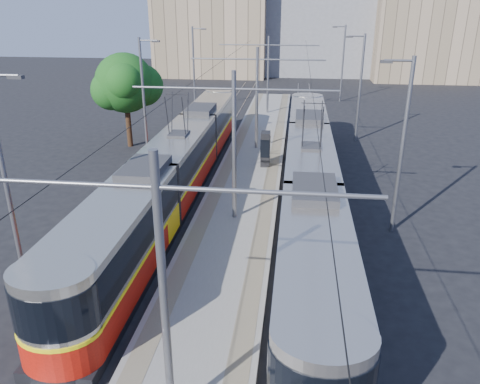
# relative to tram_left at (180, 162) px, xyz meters

# --- Properties ---
(ground) EXTENTS (160.00, 160.00, 0.00)m
(ground) POSITION_rel_tram_left_xyz_m (3.60, -11.85, -1.71)
(ground) COLOR black
(ground) RESTS_ON ground
(platform) EXTENTS (4.00, 50.00, 0.30)m
(platform) POSITION_rel_tram_left_xyz_m (3.60, 5.15, -1.56)
(platform) COLOR gray
(platform) RESTS_ON ground
(tactile_strip_left) EXTENTS (0.70, 50.00, 0.01)m
(tactile_strip_left) POSITION_rel_tram_left_xyz_m (2.15, 5.15, -1.40)
(tactile_strip_left) COLOR gray
(tactile_strip_left) RESTS_ON platform
(tactile_strip_right) EXTENTS (0.70, 50.00, 0.01)m
(tactile_strip_right) POSITION_rel_tram_left_xyz_m (5.05, 5.15, -1.40)
(tactile_strip_right) COLOR gray
(tactile_strip_right) RESTS_ON platform
(rails) EXTENTS (8.71, 70.00, 0.03)m
(rails) POSITION_rel_tram_left_xyz_m (3.60, 5.15, -1.69)
(rails) COLOR gray
(rails) RESTS_ON ground
(track_arrow) EXTENTS (1.20, 5.00, 0.01)m
(track_arrow) POSITION_rel_tram_left_xyz_m (0.00, -14.85, -1.70)
(track_arrow) COLOR silver
(track_arrow) RESTS_ON ground
(tram_left) EXTENTS (2.43, 30.56, 5.50)m
(tram_left) POSITION_rel_tram_left_xyz_m (0.00, 0.00, 0.00)
(tram_left) COLOR black
(tram_left) RESTS_ON ground
(tram_right) EXTENTS (2.43, 30.93, 5.50)m
(tram_right) POSITION_rel_tram_left_xyz_m (7.20, -1.55, 0.15)
(tram_right) COLOR black
(tram_right) RESTS_ON ground
(catenary) EXTENTS (9.20, 70.00, 7.00)m
(catenary) POSITION_rel_tram_left_xyz_m (3.60, 2.30, 2.82)
(catenary) COLOR slate
(catenary) RESTS_ON platform
(street_lamps) EXTENTS (15.18, 38.22, 8.00)m
(street_lamps) POSITION_rel_tram_left_xyz_m (3.60, 9.15, 2.48)
(street_lamps) COLOR slate
(street_lamps) RESTS_ON ground
(shelter) EXTENTS (0.63, 1.00, 2.18)m
(shelter) POSITION_rel_tram_left_xyz_m (4.53, 4.22, -0.26)
(shelter) COLOR black
(shelter) RESTS_ON platform
(tree) EXTENTS (4.70, 4.35, 6.83)m
(tree) POSITION_rel_tram_left_xyz_m (-5.68, 8.58, 2.91)
(tree) COLOR #382314
(tree) RESTS_ON ground
(building_left) EXTENTS (16.32, 12.24, 14.59)m
(building_left) POSITION_rel_tram_left_xyz_m (-6.40, 48.15, 5.60)
(building_left) COLOR tan
(building_left) RESTS_ON ground
(building_centre) EXTENTS (18.36, 14.28, 14.26)m
(building_centre) POSITION_rel_tram_left_xyz_m (9.60, 52.15, 5.43)
(building_centre) COLOR gray
(building_centre) RESTS_ON ground
(building_right) EXTENTS (14.28, 10.20, 11.50)m
(building_right) POSITION_rel_tram_left_xyz_m (23.60, 46.15, 4.05)
(building_right) COLOR tan
(building_right) RESTS_ON ground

